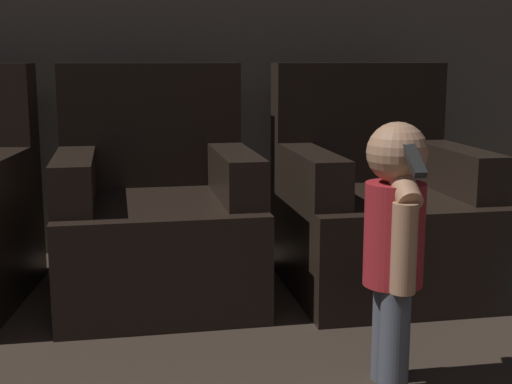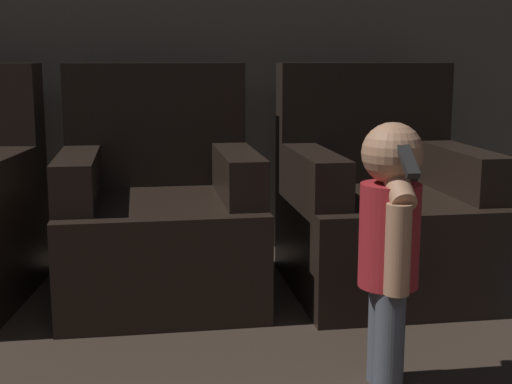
# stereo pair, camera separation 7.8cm
# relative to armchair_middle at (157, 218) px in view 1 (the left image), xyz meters

# --- Properties ---
(wall_back) EXTENTS (8.40, 0.05, 2.60)m
(wall_back) POSITION_rel_armchair_middle_xyz_m (0.14, 0.74, 0.96)
(wall_back) COLOR #51493F
(wall_back) RESTS_ON ground_plane
(armchair_middle) EXTENTS (0.90, 0.94, 1.01)m
(armchair_middle) POSITION_rel_armchair_middle_xyz_m (0.00, 0.00, 0.00)
(armchair_middle) COLOR black
(armchair_middle) RESTS_ON ground_plane
(armchair_right) EXTENTS (0.89, 0.94, 1.01)m
(armchair_right) POSITION_rel_armchair_middle_xyz_m (1.00, 0.00, 0.00)
(armchair_right) COLOR black
(armchair_right) RESTS_ON ground_plane
(person_toddler) EXTENTS (0.19, 0.33, 0.84)m
(person_toddler) POSITION_rel_armchair_middle_xyz_m (0.74, -1.03, 0.16)
(person_toddler) COLOR #474C56
(person_toddler) RESTS_ON ground_plane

